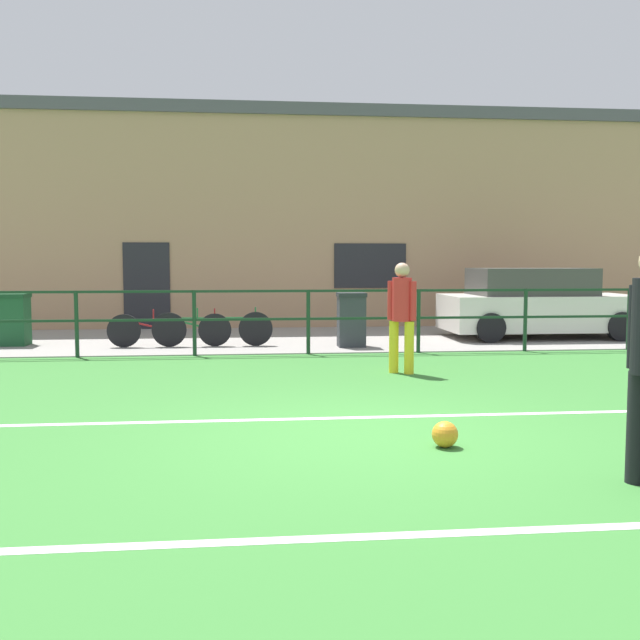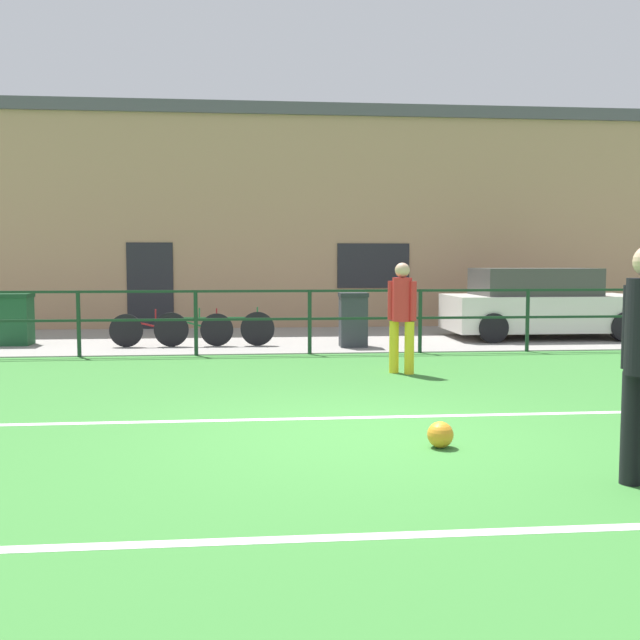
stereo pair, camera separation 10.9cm
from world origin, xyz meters
TOP-DOWN VIEW (x-y plane):
  - ground at (0.00, 0.00)m, footprint 60.00×44.00m
  - field_line_touchline at (0.00, 0.74)m, footprint 36.00×0.11m
  - field_line_hash at (0.00, -2.53)m, footprint 36.00×0.11m
  - pavement_strip at (0.00, 8.50)m, footprint 48.00×5.00m
  - perimeter_fence at (0.00, 6.00)m, footprint 36.07×0.07m
  - clubhouse_facade at (-0.00, 12.20)m, footprint 28.00×2.56m
  - player_striker at (1.17, 3.67)m, footprint 0.39×0.30m
  - soccer_ball_match at (0.64, -0.54)m, footprint 0.23×0.23m
  - parked_car_red at (5.11, 8.12)m, footprint 4.05×1.91m
  - bicycle_parked_0 at (-2.56, 7.20)m, footprint 2.34×0.04m
  - bicycle_parked_1 at (-1.74, 7.20)m, footprint 2.30×0.04m
  - trash_bin_0 at (0.91, 6.88)m, footprint 0.54×0.46m
  - trash_bin_1 at (-5.63, 7.78)m, footprint 0.65×0.55m

SIDE VIEW (x-z plane):
  - ground at x=0.00m, z-range -0.04..0.00m
  - field_line_touchline at x=0.00m, z-range 0.00..0.00m
  - field_line_hash at x=0.00m, z-range 0.00..0.00m
  - pavement_strip at x=0.00m, z-range 0.00..0.02m
  - soccer_ball_match at x=0.64m, z-range 0.00..0.23m
  - bicycle_parked_0 at x=-2.56m, z-range -0.01..0.72m
  - bicycle_parked_1 at x=-1.74m, z-range -0.01..0.74m
  - trash_bin_1 at x=-5.63m, z-range 0.02..1.03m
  - trash_bin_0 at x=0.91m, z-range 0.02..1.06m
  - parked_car_red at x=5.11m, z-range -0.01..1.47m
  - perimeter_fence at x=0.00m, z-range 0.17..1.32m
  - player_striker at x=1.17m, z-range 0.11..1.74m
  - clubhouse_facade at x=0.00m, z-range 0.01..5.49m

